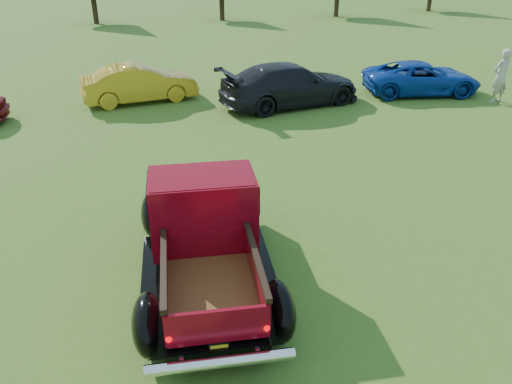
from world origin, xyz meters
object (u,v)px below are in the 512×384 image
show_car_yellow (139,83)px  spectator (501,76)px  show_car_grey (290,85)px  show_car_blue (422,78)px  pickup_truck (204,226)px

show_car_yellow → spectator: (12.35, -3.79, 0.29)m
show_car_grey → show_car_blue: show_car_grey is taller
show_car_blue → spectator: spectator is taller
pickup_truck → show_car_grey: 10.19m
show_car_blue → spectator: size_ratio=2.28×
show_car_grey → show_car_blue: size_ratio=1.17×
show_car_yellow → pickup_truck: bearing=174.2°
show_car_grey → spectator: (7.29, -1.83, 0.22)m
pickup_truck → show_car_grey: size_ratio=1.00×
spectator → pickup_truck: bearing=19.8°
pickup_truck → show_car_yellow: bearing=98.3°
show_car_yellow → show_car_grey: bearing=-118.0°
pickup_truck → show_car_blue: pickup_truck is taller
pickup_truck → spectator: 14.10m
show_car_grey → show_car_blue: (5.30, -0.04, -0.13)m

